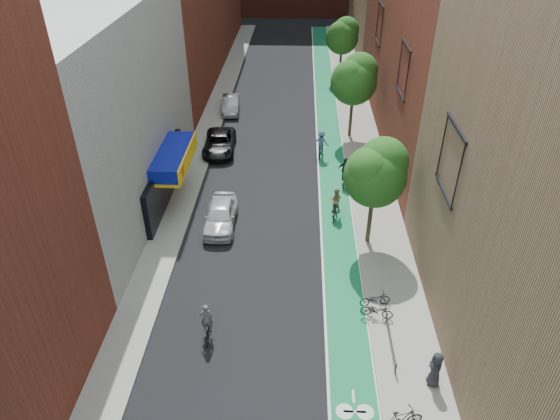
# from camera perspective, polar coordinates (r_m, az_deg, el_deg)

# --- Properties ---
(ground) EXTENTS (160.00, 160.00, 0.00)m
(ground) POSITION_cam_1_polar(r_m,az_deg,el_deg) (21.77, -2.85, -19.52)
(ground) COLOR black
(ground) RESTS_ON ground
(bike_lane) EXTENTS (2.00, 68.00, 0.01)m
(bike_lane) POSITION_cam_1_polar(r_m,az_deg,el_deg) (42.76, 5.54, 9.46)
(bike_lane) COLOR #14703A
(bike_lane) RESTS_ON ground
(sidewalk_left) EXTENTS (2.00, 68.00, 0.15)m
(sidewalk_left) POSITION_cam_1_polar(r_m,az_deg,el_deg) (43.33, -7.97, 9.72)
(sidewalk_left) COLOR gray
(sidewalk_left) RESTS_ON ground
(sidewalk_right) EXTENTS (3.00, 68.00, 0.15)m
(sidewalk_right) POSITION_cam_1_polar(r_m,az_deg,el_deg) (42.95, 8.92, 9.42)
(sidewalk_right) COLOR gray
(sidewalk_right) RESTS_ON ground
(building_left_white) EXTENTS (8.00, 20.00, 12.00)m
(building_left_white) POSITION_cam_1_polar(r_m,az_deg,el_deg) (31.88, -21.36, 10.35)
(building_left_white) COLOR silver
(building_left_white) RESTS_ON ground
(tree_near) EXTENTS (3.40, 3.36, 6.42)m
(tree_near) POSITION_cam_1_polar(r_m,az_deg,el_deg) (26.61, 10.96, 4.34)
(tree_near) COLOR #332619
(tree_near) RESTS_ON ground
(tree_mid) EXTENTS (3.55, 3.53, 6.74)m
(tree_mid) POSITION_cam_1_polar(r_m,az_deg,el_deg) (39.27, 8.53, 14.69)
(tree_mid) COLOR #332619
(tree_mid) RESTS_ON ground
(tree_far) EXTENTS (3.30, 3.25, 6.21)m
(tree_far) POSITION_cam_1_polar(r_m,az_deg,el_deg) (52.77, 7.18, 19.23)
(tree_far) COLOR #332619
(tree_far) RESTS_ON ground
(parked_car_white) EXTENTS (1.84, 4.40, 1.49)m
(parked_car_white) POSITION_cam_1_polar(r_m,az_deg,el_deg) (29.86, -6.80, -0.56)
(parked_car_white) COLOR silver
(parked_car_white) RESTS_ON ground
(parked_car_black) EXTENTS (2.53, 5.04, 1.37)m
(parked_car_black) POSITION_cam_1_polar(r_m,az_deg,el_deg) (38.50, -6.93, 7.63)
(parked_car_black) COLOR black
(parked_car_black) RESTS_ON ground
(parked_car_silver) EXTENTS (1.78, 4.21, 1.35)m
(parked_car_silver) POSITION_cam_1_polar(r_m,az_deg,el_deg) (45.53, -5.66, 11.91)
(parked_car_silver) COLOR gray
(parked_car_silver) RESTS_ON ground
(cyclist_lead) EXTENTS (0.66, 1.55, 1.92)m
(cyclist_lead) POSITION_cam_1_polar(r_m,az_deg,el_deg) (23.20, -8.34, -13.08)
(cyclist_lead) COLOR black
(cyclist_lead) RESTS_ON ground
(cyclist_lane_near) EXTENTS (0.86, 1.81, 1.93)m
(cyclist_lane_near) POSITION_cam_1_polar(r_m,az_deg,el_deg) (30.63, 6.33, 0.56)
(cyclist_lane_near) COLOR black
(cyclist_lane_near) RESTS_ON ground
(cyclist_lane_mid) EXTENTS (1.03, 1.72, 2.01)m
(cyclist_lane_mid) POSITION_cam_1_polar(r_m,az_deg,el_deg) (33.93, 7.41, 3.96)
(cyclist_lane_mid) COLOR black
(cyclist_lane_mid) RESTS_ON ground
(cyclist_lane_far) EXTENTS (1.26, 1.62, 2.10)m
(cyclist_lane_far) POSITION_cam_1_polar(r_m,az_deg,el_deg) (37.33, 4.71, 7.40)
(cyclist_lane_far) COLOR black
(cyclist_lane_far) RESTS_ON ground
(parked_bike_near) EXTENTS (1.60, 0.83, 0.80)m
(parked_bike_near) POSITION_cam_1_polar(r_m,az_deg,el_deg) (24.26, 11.01, -11.19)
(parked_bike_near) COLOR black
(parked_bike_near) RESTS_ON sidewalk_right
(parked_bike_mid) EXTENTS (1.85, 0.97, 1.07)m
(parked_bike_mid) POSITION_cam_1_polar(r_m,az_deg,el_deg) (20.55, 13.66, -22.28)
(parked_bike_mid) COLOR black
(parked_bike_mid) RESTS_ON sidewalk_right
(parked_bike_far) EXTENTS (1.59, 0.82, 0.80)m
(parked_bike_far) POSITION_cam_1_polar(r_m,az_deg,el_deg) (24.80, 10.80, -9.95)
(parked_bike_far) COLOR black
(parked_bike_far) RESTS_ON sidewalk_right
(pedestrian) EXTENTS (0.55, 0.83, 1.69)m
(pedestrian) POSITION_cam_1_polar(r_m,az_deg,el_deg) (21.93, 17.35, -16.97)
(pedestrian) COLOR black
(pedestrian) RESTS_ON sidewalk_right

